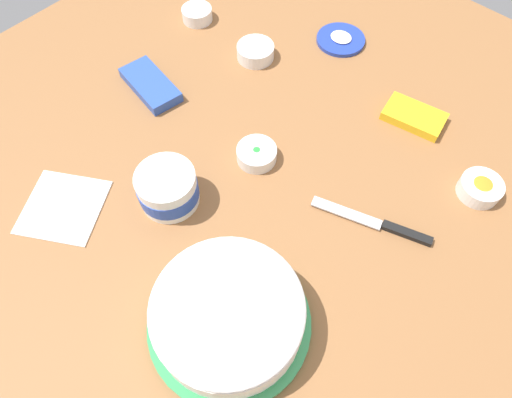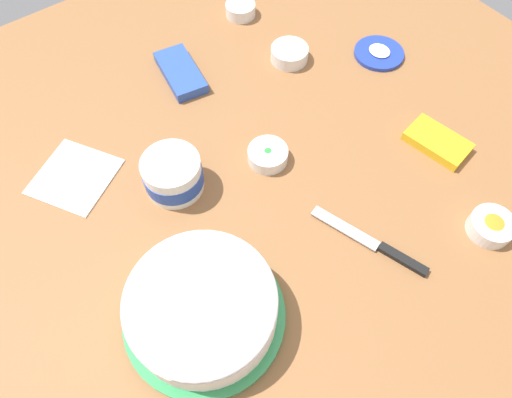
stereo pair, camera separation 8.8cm
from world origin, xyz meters
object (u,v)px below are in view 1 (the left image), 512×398
object	(u,v)px
frosting_tub_lid	(341,39)
sprinkle_bowl_green	(257,154)
sprinkle_bowl_orange	(480,188)
paper_napkin	(63,207)
sprinkle_bowl_yellow	(197,14)
frosted_cake	(228,315)
candy_box_upper	(151,85)
frosting_tub	(167,188)
sprinkle_bowl_blue	(255,51)
spreading_knife	(382,224)
candy_box_lower	(414,116)

from	to	relation	value
frosting_tub_lid	sprinkle_bowl_green	xyz separation A→B (m)	(-0.09, 0.42, 0.01)
sprinkle_bowl_orange	paper_napkin	size ratio (longest dim) A/B	0.56
frosting_tub_lid	sprinkle_bowl_yellow	distance (m)	0.38
frosted_cake	candy_box_upper	world-z (taller)	frosted_cake
frosting_tub	sprinkle_bowl_blue	bearing A→B (deg)	-70.17
sprinkle_bowl_blue	sprinkle_bowl_green	xyz separation A→B (m)	(-0.21, 0.23, -0.00)
spreading_knife	candy_box_upper	bearing A→B (deg)	5.59
sprinkle_bowl_orange	paper_napkin	bearing A→B (deg)	44.68
sprinkle_bowl_orange	spreading_knife	bearing A→B (deg)	62.71
candy_box_upper	spreading_knife	bearing A→B (deg)	-164.51
frosted_cake	candy_box_lower	bearing A→B (deg)	-88.48
sprinkle_bowl_blue	spreading_knife	bearing A→B (deg)	159.70
frosting_tub_lid	sprinkle_bowl_blue	bearing A→B (deg)	57.39
frosted_cake	paper_napkin	size ratio (longest dim) A/B	1.86
sprinkle_bowl_blue	candy_box_lower	xyz separation A→B (m)	(-0.40, -0.09, -0.01)
frosting_tub	frosting_tub_lid	xyz separation A→B (m)	(0.03, -0.61, -0.04)
spreading_knife	sprinkle_bowl_orange	bearing A→B (deg)	-117.29
spreading_knife	sprinkle_bowl_green	bearing A→B (deg)	8.62
paper_napkin	frosting_tub_lid	bearing A→B (deg)	-98.39
sprinkle_bowl_yellow	frosting_tub_lid	bearing A→B (deg)	-150.75
sprinkle_bowl_blue	candy_box_upper	bearing A→B (deg)	65.92
frosted_cake	sprinkle_bowl_orange	bearing A→B (deg)	-109.23
spreading_knife	candy_box_upper	world-z (taller)	candy_box_upper
frosted_cake	candy_box_lower	world-z (taller)	frosted_cake
spreading_knife	sprinkle_bowl_orange	distance (m)	0.22
frosting_tub	sprinkle_bowl_orange	xyz separation A→B (m)	(-0.45, -0.43, -0.02)
frosted_cake	spreading_knife	bearing A→B (deg)	-104.19
sprinkle_bowl_yellow	candy_box_upper	world-z (taller)	sprinkle_bowl_yellow
sprinkle_bowl_green	sprinkle_bowl_yellow	bearing A→B (deg)	-28.90
sprinkle_bowl_orange	sprinkle_bowl_green	size ratio (longest dim) A/B	1.00
frosting_tub_lid	sprinkle_bowl_yellow	size ratio (longest dim) A/B	1.56
frosted_cake	spreading_knife	xyz separation A→B (m)	(-0.08, -0.34, -0.04)
sprinkle_bowl_blue	sprinkle_bowl_green	size ratio (longest dim) A/B	1.08
frosted_cake	candy_box_upper	bearing A→B (deg)	-27.91
sprinkle_bowl_blue	paper_napkin	xyz separation A→B (m)	(-0.01, 0.57, -0.01)
frosting_tub	sprinkle_bowl_blue	world-z (taller)	frosting_tub
frosting_tub	frosting_tub_lid	size ratio (longest dim) A/B	0.97
frosted_cake	sprinkle_bowl_blue	size ratio (longest dim) A/B	3.07
candy_box_lower	paper_napkin	world-z (taller)	candy_box_lower
frosted_cake	sprinkle_bowl_yellow	bearing A→B (deg)	-40.10
paper_napkin	sprinkle_bowl_blue	bearing A→B (deg)	-89.21
sprinkle_bowl_yellow	sprinkle_bowl_green	distance (m)	0.48
sprinkle_bowl_yellow	sprinkle_bowl_green	world-z (taller)	sprinkle_bowl_yellow
paper_napkin	frosting_tub	bearing A→B (deg)	-132.44
frosting_tub	spreading_knife	distance (m)	0.42
spreading_knife	sprinkle_bowl_green	xyz separation A→B (m)	(0.29, 0.04, 0.01)
sprinkle_bowl_orange	sprinkle_bowl_blue	bearing A→B (deg)	0.83
candy_box_lower	paper_napkin	size ratio (longest dim) A/B	0.87
spreading_knife	paper_napkin	distance (m)	0.63
frosted_cake	frosting_tub_lid	size ratio (longest dim) A/B	2.29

